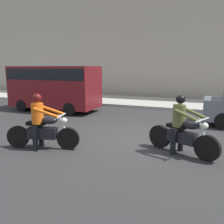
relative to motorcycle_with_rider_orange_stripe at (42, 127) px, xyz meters
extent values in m
plane|color=#2B2B2B|center=(2.48, 1.96, -0.65)|extent=(80.00, 80.00, 0.00)
cube|color=#A8A399|center=(2.48, 9.96, -0.58)|extent=(40.00, 4.40, 0.14)
cube|color=#A89E8E|center=(2.48, 13.36, 5.80)|extent=(40.00, 1.40, 12.91)
cylinder|color=black|center=(0.75, 0.20, -0.33)|extent=(0.66, 0.29, 0.65)
cylinder|color=black|center=(-0.72, -0.20, -0.33)|extent=(0.66, 0.29, 0.65)
cylinder|color=silver|center=(0.63, 0.17, 0.00)|extent=(0.34, 0.14, 0.73)
cube|color=black|center=(0.01, 0.00, -0.19)|extent=(0.88, 0.49, 0.32)
ellipsoid|color=black|center=(0.22, 0.06, 0.19)|extent=(0.53, 0.36, 0.22)
cube|color=black|center=(-0.16, -0.05, 0.09)|extent=(0.56, 0.37, 0.10)
cylinder|color=silver|center=(0.57, 0.16, 0.33)|extent=(0.22, 0.69, 0.04)
sphere|color=silver|center=(0.65, 0.18, 0.19)|extent=(0.17, 0.17, 0.17)
cylinder|color=silver|center=(-0.32, 0.08, -0.31)|extent=(0.69, 0.25, 0.07)
cylinder|color=black|center=(-0.07, -0.23, -0.29)|extent=(0.18, 0.18, 0.73)
cylinder|color=black|center=(-0.18, 0.16, -0.29)|extent=(0.18, 0.18, 0.73)
cylinder|color=orange|center=(-0.10, -0.03, 0.38)|extent=(0.42, 0.42, 0.59)
cylinder|color=orange|center=(0.29, -0.15, 0.45)|extent=(0.73, 0.28, 0.31)
cylinder|color=orange|center=(0.18, 0.28, 0.45)|extent=(0.73, 0.28, 0.31)
sphere|color=tan|center=(-0.08, -0.02, 0.80)|extent=(0.20, 0.20, 0.20)
sphere|color=#510F0F|center=(-0.08, -0.02, 0.83)|extent=(0.25, 0.25, 0.25)
cylinder|color=black|center=(4.46, 0.78, -0.32)|extent=(0.67, 0.38, 0.68)
cylinder|color=black|center=(3.15, 1.36, -0.32)|extent=(0.67, 0.38, 0.68)
cylinder|color=silver|center=(4.35, 0.83, 0.03)|extent=(0.34, 0.19, 0.76)
cube|color=black|center=(3.80, 1.07, -0.18)|extent=(0.83, 0.57, 0.32)
ellipsoid|color=black|center=(4.00, 0.98, 0.19)|extent=(0.54, 0.41, 0.22)
cube|color=black|center=(3.64, 1.14, 0.09)|extent=(0.57, 0.43, 0.10)
cylinder|color=silver|center=(4.29, 0.85, 0.38)|extent=(0.32, 0.66, 0.04)
sphere|color=silver|center=(4.36, 0.82, 0.24)|extent=(0.17, 0.17, 0.17)
cylinder|color=silver|center=(3.59, 1.34, -0.30)|extent=(0.67, 0.35, 0.07)
cylinder|color=black|center=(3.59, 0.94, -0.29)|extent=(0.20, 0.20, 0.73)
cylinder|color=black|center=(3.76, 1.31, -0.29)|extent=(0.20, 0.20, 0.73)
cylinder|color=brown|center=(3.69, 1.12, 0.40)|extent=(0.45, 0.45, 0.60)
cylinder|color=brown|center=(3.90, 0.78, 0.48)|extent=(0.66, 0.36, 0.28)
cylinder|color=brown|center=(4.08, 1.19, 0.48)|extent=(0.66, 0.36, 0.28)
sphere|color=tan|center=(3.71, 1.11, 0.82)|extent=(0.20, 0.20, 0.20)
sphere|color=black|center=(3.71, 1.11, 0.85)|extent=(0.25, 0.25, 0.25)
cylinder|color=black|center=(4.97, 5.16, -0.33)|extent=(0.64, 1.76, 0.64)
cube|color=maroon|center=(-3.33, 5.29, 0.66)|extent=(4.78, 1.90, 2.14)
cube|color=black|center=(-3.33, 5.29, 1.33)|extent=(4.64, 1.93, 0.56)
cylinder|color=black|center=(-1.84, 5.29, -0.33)|extent=(0.64, 1.96, 0.64)
cylinder|color=black|center=(-4.81, 5.29, -0.33)|extent=(0.64, 1.96, 0.64)
camera|label=1|loc=(4.41, -5.42, 1.69)|focal=38.35mm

